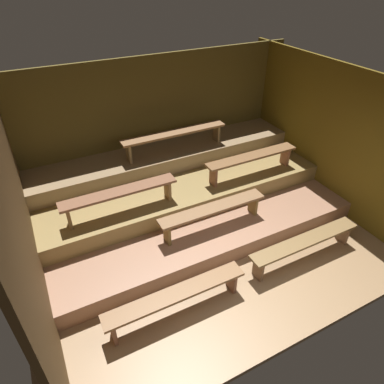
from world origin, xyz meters
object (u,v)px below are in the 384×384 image
Objects in this scene: bench_floor_left at (176,296)px; bench_middle_left at (120,195)px; bench_floor_right at (305,243)px; bench_upper_center at (175,135)px; bench_middle_right at (252,159)px; bench_lower_center at (213,211)px.

bench_middle_left is (-0.16, 1.81, 0.63)m from bench_floor_left.
bench_upper_center is (-1.00, 2.83, 0.95)m from bench_floor_right.
bench_upper_center is (1.47, 1.01, 0.32)m from bench_middle_left.
bench_middle_left is 0.90× the size of bench_upper_center.
bench_floor_right is 1.06× the size of bench_middle_left.
bench_middle_right is (0.16, 1.81, 0.63)m from bench_floor_right.
bench_lower_center is 1.51m from bench_middle_right.
bench_middle_left is (-1.35, 0.73, 0.32)m from bench_lower_center.
bench_upper_center reaches higher than bench_lower_center.
bench_middle_left reaches higher than bench_lower_center.
bench_floor_left is 1.92m from bench_middle_left.
bench_floor_right is at bearing -94.98° from bench_middle_right.
bench_floor_left is at bearing -143.81° from bench_middle_right.
bench_floor_right is at bearing -43.98° from bench_lower_center.
bench_floor_right is 1.07× the size of bench_lower_center.
bench_upper_center is at bearing 138.86° from bench_middle_right.
bench_lower_center is at bearing 42.20° from bench_floor_left.
bench_floor_right is 1.92m from bench_middle_right.
bench_middle_right is at bearing 85.02° from bench_floor_right.
bench_floor_right is at bearing -36.19° from bench_middle_left.
bench_lower_center is at bearing -150.39° from bench_middle_right.
bench_floor_left is at bearing -137.80° from bench_lower_center.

